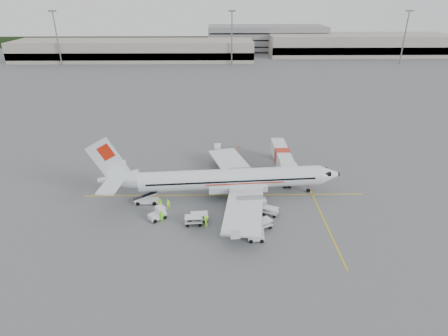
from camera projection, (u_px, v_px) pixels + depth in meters
The scene contains 27 objects.
ground at pixel (224, 195), 59.21m from camera, with size 360.00×360.00×0.00m, color #56595B.
stripe_lead at pixel (224, 195), 59.21m from camera, with size 44.00×0.20×0.01m, color yellow.
stripe_cross at pixel (325, 222), 52.15m from camera, with size 0.20×20.00×0.01m, color yellow.
terminal_west at pixel (135, 50), 174.36m from camera, with size 110.00×22.00×9.00m, color gray, non-canonical shape.
terminal_east at pixel (358, 45), 189.11m from camera, with size 90.00×26.00×10.00m, color gray, non-canonical shape.
parking_garage at pixel (266, 37), 201.26m from camera, with size 62.00×24.00×14.00m, color slate, non-canonical shape.
treeline at pixel (220, 42), 216.21m from camera, with size 300.00×3.00×6.00m, color black, non-canonical shape.
mast_west at pixel (57, 39), 160.36m from camera, with size 3.20×1.20×22.00m, color slate, non-canonical shape.
mast_center at pixel (232, 38), 161.31m from camera, with size 3.20×1.20×22.00m, color slate, non-canonical shape.
mast_east at pixel (404, 38), 162.26m from camera, with size 3.20×1.20×22.00m, color slate, non-canonical shape.
aircraft at pixel (231, 166), 56.86m from camera, with size 37.03×29.02×10.21m, color white, non-canonical shape.
jet_bridge at pixel (282, 161), 65.80m from camera, with size 3.05×16.28×4.27m, color silver, non-canonical shape.
belt_loader at pixel (146, 196), 56.44m from camera, with size 4.59×1.72×2.49m, color silver, non-canonical shape.
tug_fore at pixel (256, 235), 48.08m from camera, with size 2.06×1.18×1.59m, color silver, non-canonical shape.
tug_mid at pixel (238, 208), 54.22m from camera, with size 2.01×1.15×1.56m, color silver, non-canonical shape.
tug_aft at pixel (157, 214), 52.57m from camera, with size 2.36×1.35×1.83m, color silver, non-canonical shape.
cart_loaded_a at pixel (199, 217), 52.26m from camera, with size 2.37×1.40×1.24m, color silver, non-canonical shape.
cart_loaded_b at pixel (194, 220), 51.47m from camera, with size 2.44×1.44×1.27m, color silver, non-canonical shape.
cart_empty_a at pixel (262, 224), 50.56m from camera, with size 2.50×1.48×1.31m, color silver, non-canonical shape.
cart_empty_b at pixel (270, 211), 53.72m from camera, with size 2.28×1.35×1.19m, color silver, non-canonical shape.
cone_nose at pixel (303, 180), 63.45m from camera, with size 0.35×0.35×0.56m, color #FE5615.
cone_port at pixel (239, 146), 77.19m from camera, with size 0.41×0.41×0.67m, color #FE5615.
cone_stbd at pixel (263, 230), 49.98m from camera, with size 0.37×0.37×0.61m, color #FE5615.
crew_a at pixel (168, 204), 55.04m from camera, with size 0.58×0.38×1.59m, color #90FA19.
crew_b at pixel (160, 204), 55.24m from camera, with size 0.77×0.60×1.58m, color #90FA19.
crew_c at pixel (206, 221), 50.90m from camera, with size 1.13×0.65×1.75m, color #90FA19.
crew_d at pixel (162, 216), 52.10m from camera, with size 0.96×0.40×1.64m, color #90FA19.
Camera 1 is at (-0.75, -51.72, 29.13)m, focal length 30.00 mm.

